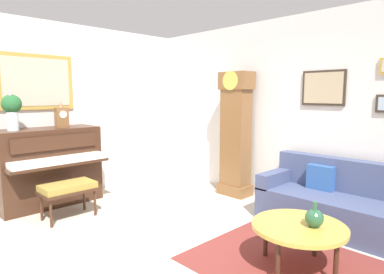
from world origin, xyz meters
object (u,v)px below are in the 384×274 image
at_px(grandfather_clock, 236,137).
at_px(green_jug, 314,218).
at_px(piano, 49,166).
at_px(piano_bench, 68,189).
at_px(flower_vase, 12,108).
at_px(mantel_clock, 62,116).
at_px(coffee_table, 299,228).
at_px(couch, 340,204).

distance_m(grandfather_clock, green_jug, 2.51).
height_order(piano, piano_bench, piano).
xyz_separation_m(piano_bench, grandfather_clock, (0.90, 2.44, 0.56)).
relative_size(piano, flower_vase, 2.48).
xyz_separation_m(piano_bench, flower_vase, (-0.75, -0.41, 1.07)).
distance_m(piano, mantel_clock, 0.78).
xyz_separation_m(flower_vase, green_jug, (3.69, 1.45, -0.95)).
bearing_deg(coffee_table, piano_bench, -160.58).
relative_size(couch, mantel_clock, 5.00).
bearing_deg(coffee_table, green_jug, 22.51).
xyz_separation_m(piano, coffee_table, (3.57, 0.94, -0.18)).
height_order(piano, couch, piano).
xyz_separation_m(coffee_table, mantel_clock, (-3.56, -0.71, 0.92)).
distance_m(piano_bench, green_jug, 3.12).
bearing_deg(grandfather_clock, piano, -124.64).
relative_size(piano_bench, couch, 0.37).
relative_size(grandfather_clock, green_jug, 8.46).
height_order(grandfather_clock, couch, grandfather_clock).
height_order(grandfather_clock, mantel_clock, grandfather_clock).
height_order(coffee_table, flower_vase, flower_vase).
height_order(grandfather_clock, coffee_table, grandfather_clock).
relative_size(couch, flower_vase, 3.28).
bearing_deg(mantel_clock, green_jug, 11.73).
relative_size(couch, coffee_table, 2.16).
height_order(piano_bench, grandfather_clock, grandfather_clock).
height_order(couch, coffee_table, couch).
bearing_deg(couch, piano_bench, -139.93).
xyz_separation_m(mantel_clock, flower_vase, (-0.00, -0.69, 0.14)).
xyz_separation_m(mantel_clock, green_jug, (3.69, 0.77, -0.81)).
xyz_separation_m(piano, mantel_clock, (0.00, 0.23, 0.74)).
bearing_deg(piano, green_jug, 15.06).
bearing_deg(mantel_clock, grandfather_clock, 52.67).
relative_size(piano, piano_bench, 2.06).
height_order(coffee_table, mantel_clock, mantel_clock).
relative_size(piano_bench, mantel_clock, 1.84).
height_order(couch, flower_vase, flower_vase).
height_order(grandfather_clock, flower_vase, grandfather_clock).
xyz_separation_m(grandfather_clock, flower_vase, (-1.65, -2.85, 0.51)).
height_order(piano_bench, flower_vase, flower_vase).
bearing_deg(couch, green_jug, -78.70).
bearing_deg(piano_bench, flower_vase, -151.46).
distance_m(flower_vase, green_jug, 4.07).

